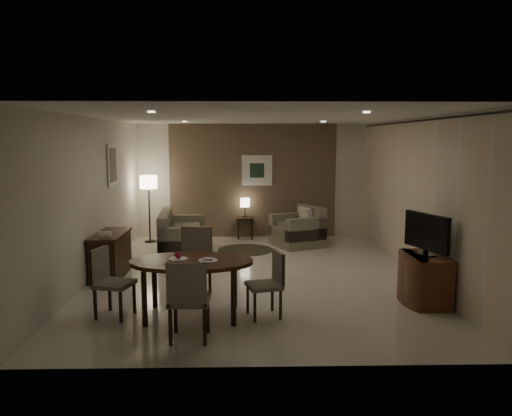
{
  "coord_description": "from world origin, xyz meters",
  "views": [
    {
      "loc": [
        -0.2,
        -8.39,
        2.34
      ],
      "look_at": [
        0.0,
        0.2,
        1.15
      ],
      "focal_mm": 35.0,
      "sensor_mm": 36.0,
      "label": 1
    }
  ],
  "objects_px": {
    "chair_near": "(189,299)",
    "chair_far": "(193,264)",
    "tv_cabinet": "(426,279)",
    "chair_left": "(114,283)",
    "console_desk": "(111,255)",
    "dining_table": "(192,288)",
    "armchair": "(297,226)",
    "chair_right": "(264,285)",
    "side_table": "(245,228)",
    "sofa": "(183,232)",
    "floor_lamp": "(149,209)"
  },
  "relations": [
    {
      "from": "chair_near",
      "to": "chair_far",
      "type": "bearing_deg",
      "value": -84.89
    },
    {
      "from": "tv_cabinet",
      "to": "chair_left",
      "type": "bearing_deg",
      "value": -173.85
    },
    {
      "from": "tv_cabinet",
      "to": "chair_far",
      "type": "distance_m",
      "value": 3.39
    },
    {
      "from": "console_desk",
      "to": "dining_table",
      "type": "height_order",
      "value": "dining_table"
    },
    {
      "from": "chair_left",
      "to": "armchair",
      "type": "height_order",
      "value": "chair_left"
    },
    {
      "from": "chair_far",
      "to": "chair_left",
      "type": "distance_m",
      "value": 1.23
    },
    {
      "from": "chair_far",
      "to": "chair_right",
      "type": "height_order",
      "value": "chair_far"
    },
    {
      "from": "chair_far",
      "to": "dining_table",
      "type": "bearing_deg",
      "value": -74.93
    },
    {
      "from": "armchair",
      "to": "chair_right",
      "type": "bearing_deg",
      "value": -34.87
    },
    {
      "from": "armchair",
      "to": "side_table",
      "type": "height_order",
      "value": "armchair"
    },
    {
      "from": "chair_far",
      "to": "armchair",
      "type": "bearing_deg",
      "value": 71.84
    },
    {
      "from": "console_desk",
      "to": "side_table",
      "type": "bearing_deg",
      "value": 54.68
    },
    {
      "from": "tv_cabinet",
      "to": "chair_near",
      "type": "bearing_deg",
      "value": -159.04
    },
    {
      "from": "chair_right",
      "to": "armchair",
      "type": "relative_size",
      "value": 0.89
    },
    {
      "from": "dining_table",
      "to": "sofa",
      "type": "bearing_deg",
      "value": 98.68
    },
    {
      "from": "chair_near",
      "to": "armchair",
      "type": "relative_size",
      "value": 1.0
    },
    {
      "from": "tv_cabinet",
      "to": "floor_lamp",
      "type": "xyz_separation_m",
      "value": [
        -4.77,
        4.41,
        0.41
      ]
    },
    {
      "from": "dining_table",
      "to": "chair_left",
      "type": "distance_m",
      "value": 1.03
    },
    {
      "from": "dining_table",
      "to": "floor_lamp",
      "type": "height_order",
      "value": "floor_lamp"
    },
    {
      "from": "armchair",
      "to": "side_table",
      "type": "bearing_deg",
      "value": -150.44
    },
    {
      "from": "dining_table",
      "to": "chair_near",
      "type": "bearing_deg",
      "value": -86.27
    },
    {
      "from": "chair_right",
      "to": "dining_table",
      "type": "bearing_deg",
      "value": -106.65
    },
    {
      "from": "dining_table",
      "to": "chair_far",
      "type": "bearing_deg",
      "value": 94.93
    },
    {
      "from": "chair_far",
      "to": "side_table",
      "type": "xyz_separation_m",
      "value": [
        0.78,
        4.44,
        -0.26
      ]
    },
    {
      "from": "console_desk",
      "to": "chair_left",
      "type": "distance_m",
      "value": 2.05
    },
    {
      "from": "dining_table",
      "to": "chair_far",
      "type": "distance_m",
      "value": 0.81
    },
    {
      "from": "tv_cabinet",
      "to": "floor_lamp",
      "type": "height_order",
      "value": "floor_lamp"
    },
    {
      "from": "dining_table",
      "to": "chair_near",
      "type": "xyz_separation_m",
      "value": [
        0.05,
        -0.76,
        0.11
      ]
    },
    {
      "from": "dining_table",
      "to": "console_desk",
      "type": "bearing_deg",
      "value": 128.7
    },
    {
      "from": "sofa",
      "to": "side_table",
      "type": "xyz_separation_m",
      "value": [
        1.29,
        1.47,
        -0.17
      ]
    },
    {
      "from": "dining_table",
      "to": "tv_cabinet",
      "type": "bearing_deg",
      "value": 8.35
    },
    {
      "from": "tv_cabinet",
      "to": "side_table",
      "type": "relative_size",
      "value": 1.77
    },
    {
      "from": "dining_table",
      "to": "chair_near",
      "type": "height_order",
      "value": "chair_near"
    },
    {
      "from": "side_table",
      "to": "floor_lamp",
      "type": "xyz_separation_m",
      "value": [
        -2.18,
        -0.34,
        0.51
      ]
    },
    {
      "from": "side_table",
      "to": "chair_near",
      "type": "bearing_deg",
      "value": -96.32
    },
    {
      "from": "chair_right",
      "to": "floor_lamp",
      "type": "bearing_deg",
      "value": -168.68
    },
    {
      "from": "chair_near",
      "to": "chair_left",
      "type": "relative_size",
      "value": 1.06
    },
    {
      "from": "dining_table",
      "to": "floor_lamp",
      "type": "bearing_deg",
      "value": 106.72
    },
    {
      "from": "dining_table",
      "to": "armchair",
      "type": "xyz_separation_m",
      "value": [
        1.85,
        4.37,
        0.05
      ]
    },
    {
      "from": "tv_cabinet",
      "to": "armchair",
      "type": "relative_size",
      "value": 0.92
    },
    {
      "from": "armchair",
      "to": "floor_lamp",
      "type": "xyz_separation_m",
      "value": [
        -3.32,
        0.52,
        0.33
      ]
    },
    {
      "from": "sofa",
      "to": "armchair",
      "type": "height_order",
      "value": "armchair"
    },
    {
      "from": "side_table",
      "to": "chair_left",
      "type": "bearing_deg",
      "value": -108.4
    },
    {
      "from": "console_desk",
      "to": "floor_lamp",
      "type": "relative_size",
      "value": 0.79
    },
    {
      "from": "chair_far",
      "to": "side_table",
      "type": "distance_m",
      "value": 4.51
    },
    {
      "from": "console_desk",
      "to": "chair_near",
      "type": "relative_size",
      "value": 1.23
    },
    {
      "from": "console_desk",
      "to": "side_table",
      "type": "relative_size",
      "value": 2.36
    },
    {
      "from": "chair_left",
      "to": "armchair",
      "type": "relative_size",
      "value": 0.94
    },
    {
      "from": "chair_right",
      "to": "sofa",
      "type": "relative_size",
      "value": 0.48
    },
    {
      "from": "dining_table",
      "to": "sofa",
      "type": "relative_size",
      "value": 0.89
    }
  ]
}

